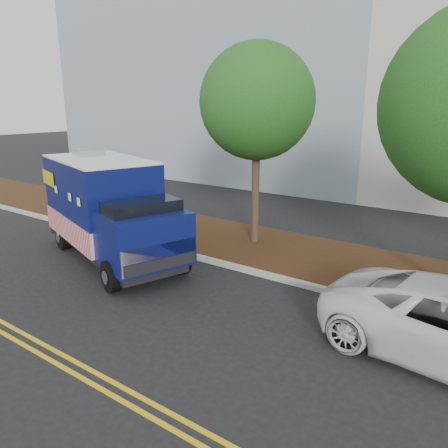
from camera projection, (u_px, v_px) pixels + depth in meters
The scene contains 8 objects.
ground at pixel (153, 268), 13.23m from camera, with size 120.00×120.00×0.00m, color black.
curb at pixel (184, 254), 14.30m from camera, with size 120.00×0.18×0.15m, color #9E9E99.
mulch_strip at pixel (221, 238), 15.94m from camera, with size 120.00×4.00×0.15m, color black.
centerline_near at pixel (12, 327), 9.75m from camera, with size 120.00×0.10×0.01m, color gold.
centerline_far at pixel (1, 332), 9.56m from camera, with size 120.00×0.10×0.01m, color gold.
tree_b at pixel (257, 102), 14.12m from camera, with size 3.76×3.76×6.76m.
sign_post at pixel (142, 211), 15.26m from camera, with size 0.06×0.06×2.40m, color #473828.
food_truck at pixel (109, 211), 13.87m from camera, with size 6.74×4.18×3.35m.
Camera 1 is at (8.99, -8.78, 4.85)m, focal length 35.00 mm.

